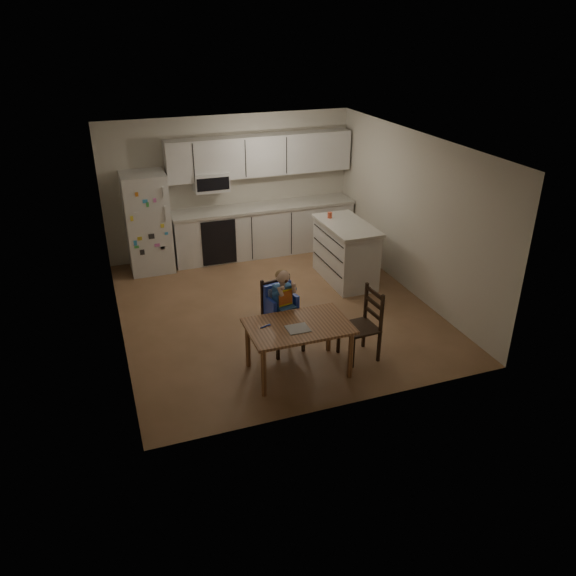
{
  "coord_description": "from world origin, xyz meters",
  "views": [
    {
      "loc": [
        -2.36,
        -7.17,
        4.01
      ],
      "look_at": [
        -0.18,
        -1.09,
        0.87
      ],
      "focal_mm": 35.0,
      "sensor_mm": 36.0,
      "label": 1
    }
  ],
  "objects_px": {
    "dining_table": "(299,331)",
    "chair_booster": "(281,301)",
    "kitchen_island": "(345,252)",
    "chair_side": "(366,319)",
    "refrigerator": "(148,223)",
    "red_cup": "(330,215)"
  },
  "relations": [
    {
      "from": "kitchen_island",
      "to": "red_cup",
      "type": "relative_size",
      "value": 13.86
    },
    {
      "from": "chair_side",
      "to": "refrigerator",
      "type": "bearing_deg",
      "value": -152.9
    },
    {
      "from": "kitchen_island",
      "to": "chair_side",
      "type": "height_order",
      "value": "kitchen_island"
    },
    {
      "from": "dining_table",
      "to": "chair_booster",
      "type": "distance_m",
      "value": 0.63
    },
    {
      "from": "chair_booster",
      "to": "chair_side",
      "type": "distance_m",
      "value": 1.12
    },
    {
      "from": "refrigerator",
      "to": "dining_table",
      "type": "relative_size",
      "value": 1.37
    },
    {
      "from": "kitchen_island",
      "to": "chair_side",
      "type": "distance_m",
      "value": 2.36
    },
    {
      "from": "kitchen_island",
      "to": "chair_booster",
      "type": "xyz_separation_m",
      "value": [
        -1.71,
        -1.67,
        0.19
      ]
    },
    {
      "from": "refrigerator",
      "to": "kitchen_island",
      "type": "relative_size",
      "value": 1.27
    },
    {
      "from": "refrigerator",
      "to": "chair_side",
      "type": "bearing_deg",
      "value": -59.36
    },
    {
      "from": "chair_booster",
      "to": "chair_side",
      "type": "xyz_separation_m",
      "value": [
        0.95,
        -0.56,
        -0.15
      ]
    },
    {
      "from": "dining_table",
      "to": "red_cup",
      "type": "bearing_deg",
      "value": 59.69
    },
    {
      "from": "chair_booster",
      "to": "chair_side",
      "type": "height_order",
      "value": "chair_booster"
    },
    {
      "from": "dining_table",
      "to": "refrigerator",
      "type": "bearing_deg",
      "value": 108.65
    },
    {
      "from": "kitchen_island",
      "to": "red_cup",
      "type": "distance_m",
      "value": 0.67
    },
    {
      "from": "red_cup",
      "to": "chair_booster",
      "type": "height_order",
      "value": "chair_booster"
    },
    {
      "from": "refrigerator",
      "to": "chair_side",
      "type": "relative_size",
      "value": 1.79
    },
    {
      "from": "kitchen_island",
      "to": "chair_side",
      "type": "relative_size",
      "value": 1.41
    },
    {
      "from": "refrigerator",
      "to": "chair_side",
      "type": "xyz_separation_m",
      "value": [
        2.24,
        -3.78,
        -0.31
      ]
    },
    {
      "from": "red_cup",
      "to": "chair_booster",
      "type": "distance_m",
      "value": 2.59
    },
    {
      "from": "refrigerator",
      "to": "red_cup",
      "type": "bearing_deg",
      "value": -22.47
    },
    {
      "from": "refrigerator",
      "to": "red_cup",
      "type": "relative_size",
      "value": 17.62
    }
  ]
}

